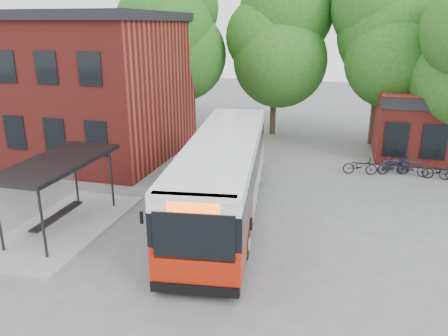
% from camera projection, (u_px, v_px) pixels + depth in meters
% --- Properties ---
extents(ground, '(100.00, 100.00, 0.00)m').
position_uv_depth(ground, '(179.00, 230.00, 17.40)').
color(ground, '#5C5C5E').
extents(station_building, '(18.40, 10.40, 8.50)m').
position_uv_depth(station_building, '(34.00, 83.00, 27.55)').
color(station_building, maroon).
rests_on(station_building, ground).
extents(bus_shelter, '(3.60, 7.00, 2.90)m').
position_uv_depth(bus_shelter, '(61.00, 195.00, 17.15)').
color(bus_shelter, '#262629').
rests_on(bus_shelter, ground).
extents(bike_rail, '(5.20, 0.10, 0.38)m').
position_uv_depth(bike_rail, '(400.00, 169.00, 24.19)').
color(bike_rail, '#262629').
rests_on(bike_rail, ground).
extents(tree_0, '(7.92, 7.92, 11.00)m').
position_uv_depth(tree_0, '(178.00, 57.00, 31.82)').
color(tree_0, '#205617').
rests_on(tree_0, ground).
extents(tree_1, '(7.92, 7.92, 10.40)m').
position_uv_depth(tree_1, '(275.00, 63.00, 31.09)').
color(tree_1, '#205617').
rests_on(tree_1, ground).
extents(tree_2, '(7.92, 7.92, 11.00)m').
position_uv_depth(tree_2, '(379.00, 62.00, 28.33)').
color(tree_2, '#205617').
rests_on(tree_2, ground).
extents(city_bus, '(4.53, 13.46, 3.36)m').
position_uv_depth(city_bus, '(224.00, 176.00, 18.56)').
color(city_bus, '#AB1D09').
rests_on(city_bus, ground).
extents(bicycle_0, '(1.87, 0.81, 0.96)m').
position_uv_depth(bicycle_0, '(360.00, 166.00, 23.73)').
color(bicycle_0, black).
rests_on(bicycle_0, ground).
extents(bicycle_2, '(1.80, 1.06, 0.89)m').
position_uv_depth(bicycle_2, '(393.00, 167.00, 23.72)').
color(bicycle_2, black).
rests_on(bicycle_2, ground).
extents(bicycle_3, '(1.69, 0.88, 0.98)m').
position_uv_depth(bicycle_3, '(393.00, 166.00, 23.72)').
color(bicycle_3, black).
rests_on(bicycle_3, ground).
extents(bicycle_4, '(1.81, 1.08, 0.90)m').
position_uv_depth(bicycle_4, '(397.00, 162.00, 24.50)').
color(bicycle_4, navy).
rests_on(bicycle_4, ground).
extents(bicycle_5, '(1.62, 0.89, 0.94)m').
position_uv_depth(bicycle_5, '(414.00, 167.00, 23.56)').
color(bicycle_5, '#24242A').
rests_on(bicycle_5, ground).
extents(bicycle_6, '(1.76, 0.67, 0.91)m').
position_uv_depth(bicycle_6, '(440.00, 171.00, 22.99)').
color(bicycle_6, black).
rests_on(bicycle_6, ground).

